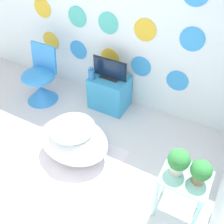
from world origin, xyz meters
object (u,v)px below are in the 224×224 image
object	(u,v)px
bathtub	(74,140)
potted_plant_right	(201,171)
vase	(92,74)
potted_plant_left	(179,161)
tv	(110,70)
chair	(40,84)

from	to	relation	value
bathtub	potted_plant_right	xyz separation A→B (m)	(1.37, -0.13, 0.48)
vase	potted_plant_right	xyz separation A→B (m)	(1.64, -0.97, 0.15)
potted_plant_left	bathtub	bearing A→B (deg)	173.77
bathtub	potted_plant_right	size ratio (longest dim) A/B	3.58
tv	chair	bearing A→B (deg)	-160.52
bathtub	vase	world-z (taller)	vase
tv	potted_plant_left	distance (m)	1.67
chair	potted_plant_right	world-z (taller)	same
chair	potted_plant_left	distance (m)	2.37
chair	vase	distance (m)	0.83
bathtub	potted_plant_right	distance (m)	1.46
potted_plant_right	vase	bearing A→B (deg)	149.27
chair	potted_plant_left	xyz separation A→B (m)	(2.20, -0.77, 0.45)
tv	potted_plant_left	xyz separation A→B (m)	(1.25, -1.10, 0.12)
vase	potted_plant_left	size ratio (longest dim) A/B	0.66
tv	potted_plant_left	bearing A→B (deg)	-41.30
vase	potted_plant_right	bearing A→B (deg)	-30.73
vase	potted_plant_right	distance (m)	1.91
tv	potted_plant_left	size ratio (longest dim) A/B	1.87
bathtub	tv	world-z (taller)	tv
potted_plant_left	chair	bearing A→B (deg)	160.77
chair	potted_plant_left	world-z (taller)	potted_plant_left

